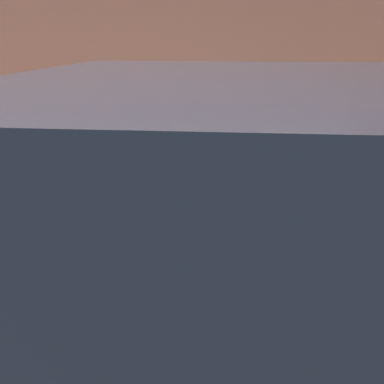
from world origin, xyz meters
TOP-DOWN VIEW (x-y plane):
  - sidewalk at (0.00, 2.20)m, footprint 24.00×2.80m
  - parking_meter at (0.44, 0.98)m, footprint 0.23×0.15m

SIDE VIEW (x-z plane):
  - sidewalk at x=0.00m, z-range 0.00..0.15m
  - parking_meter at x=0.44m, z-range 0.51..2.17m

